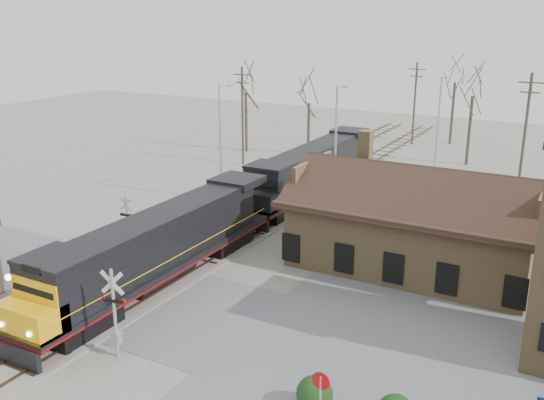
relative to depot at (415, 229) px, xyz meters
The scene contains 22 objects.
ground 17.14m from the depot, 134.97° to the right, with size 140.00×140.00×0.00m, color gray.
road 17.13m from the depot, 134.97° to the right, with size 60.00×9.00×0.03m, color #5E5E63.
parking_lot 10.29m from the depot, 53.10° to the right, with size 22.00×26.00×0.03m, color #5E5E63.
track_main 12.58m from the depot, 165.97° to the left, with size 3.40×90.00×0.24m.
track_siding 16.92m from the depot, 169.70° to the left, with size 3.40×90.00×0.24m.
depot is the anchor object (origin of this frame).
locomotive_lead 15.90m from the depot, 138.93° to the right, with size 2.98×19.99×4.44m.
locomotive_trailing 15.50m from the depot, 140.68° to the left, with size 2.98×19.99×4.20m.
crossbuck_near 19.09m from the depot, 117.41° to the right, with size 1.22×0.38×4.34m.
crossbuck_far 18.59m from the depot, 159.50° to the right, with size 1.04×0.27×3.65m.
do_not_enter_sign 17.18m from the depot, 85.13° to the right, with size 0.73×0.08×2.46m.
hedge_a 16.26m from the depot, 87.21° to the right, with size 1.46×1.46×1.46m, color black.
streetlight_a 19.20m from the depot, 162.04° to the left, with size 0.25×2.04×9.58m.
streetlight_b 11.65m from the depot, 139.11° to the left, with size 0.25×2.04×9.90m.
streetlight_c 22.41m from the depot, 101.11° to the left, with size 0.25×2.04×9.56m.
utility_pole_a 29.26m from the depot, 142.86° to the left, with size 2.00×0.24×9.99m.
utility_pole_b 36.85m from the depot, 106.53° to the left, with size 2.00×0.24×9.71m.
utility_pole_c 19.67m from the depot, 79.36° to the left, with size 2.00×0.24×10.47m.
tree_a 35.10m from the depot, 138.65° to the left, with size 4.42×4.42×10.83m.
tree_b 31.59m from the depot, 127.69° to the left, with size 3.83×3.83×9.38m.
tree_c 39.34m from the depot, 99.90° to the left, with size 4.88×4.88×11.96m.
tree_d 29.26m from the depot, 95.40° to the left, with size 4.73×4.73×11.58m.
Camera 1 is at (21.24, -22.93, 15.08)m, focal length 40.00 mm.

